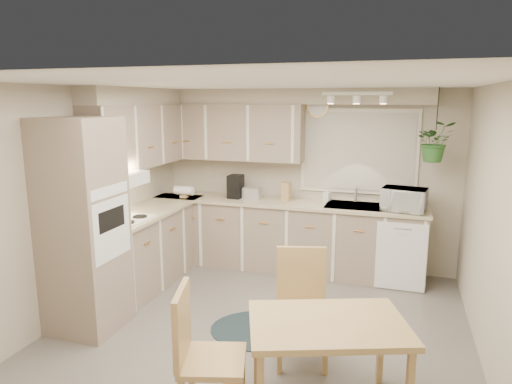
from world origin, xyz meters
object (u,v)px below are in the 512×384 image
at_px(microwave, 404,197).
at_px(chair_left, 213,357).
at_px(dining_table, 326,366).
at_px(braided_rug, 266,330).
at_px(chair_back, 302,309).

bearing_deg(microwave, chair_left, -102.93).
bearing_deg(dining_table, braided_rug, 126.92).
xyz_separation_m(chair_left, braided_rug, (-0.01, 1.35, -0.49)).
bearing_deg(dining_table, chair_left, -153.91).
bearing_deg(microwave, dining_table, -91.17).
bearing_deg(dining_table, chair_back, 118.40).
relative_size(chair_left, chair_back, 1.01).
xyz_separation_m(chair_left, chair_back, (0.43, 0.92, -0.01)).
height_order(chair_left, chair_back, chair_left).
xyz_separation_m(chair_back, microwave, (0.80, 2.06, 0.62)).
distance_m(dining_table, chair_left, 0.84).
distance_m(chair_left, microwave, 3.28).
height_order(dining_table, braided_rug, dining_table).
distance_m(chair_left, braided_rug, 1.44).
height_order(dining_table, chair_left, chair_left).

